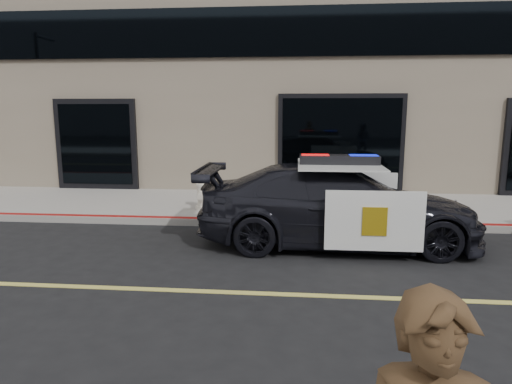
{
  "coord_description": "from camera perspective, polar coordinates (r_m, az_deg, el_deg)",
  "views": [
    {
      "loc": [
        -2.15,
        -5.83,
        2.49
      ],
      "look_at": [
        -2.9,
        2.2,
        1.0
      ],
      "focal_mm": 32.0,
      "sensor_mm": 36.0,
      "label": 1
    }
  ],
  "objects": [
    {
      "name": "fire_hydrant",
      "position": [
        10.76,
        -6.71,
        -0.24
      ],
      "size": [
        0.34,
        0.47,
        0.75
      ],
      "color": "silver",
      "rests_on": "sidewalk_n"
    },
    {
      "name": "sidewalk_n",
      "position": [
        11.54,
        15.96,
        -2.02
      ],
      "size": [
        60.0,
        3.5,
        0.15
      ],
      "primitive_type": "cube",
      "color": "gray",
      "rests_on": "ground"
    },
    {
      "name": "building_n",
      "position": [
        16.84,
        13.58,
        22.23
      ],
      "size": [
        60.0,
        7.0,
        12.0
      ],
      "primitive_type": "cube",
      "color": "#756856",
      "rests_on": "ground"
    },
    {
      "name": "police_car",
      "position": [
        8.47,
        10.19,
        -1.57
      ],
      "size": [
        2.33,
        5.09,
        1.66
      ],
      "color": "black",
      "rests_on": "ground"
    },
    {
      "name": "ground",
      "position": [
        6.69,
        24.22,
        -12.35
      ],
      "size": [
        120.0,
        120.0,
        0.0
      ],
      "primitive_type": "plane",
      "color": "black",
      "rests_on": "ground"
    }
  ]
}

